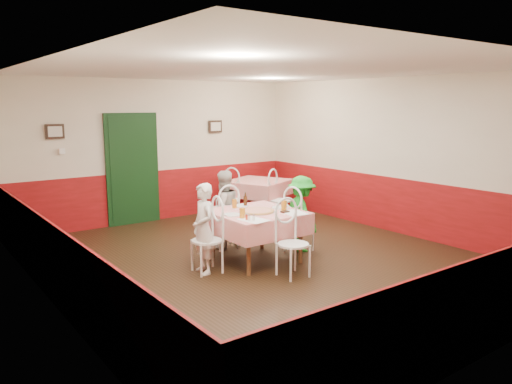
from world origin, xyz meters
TOP-DOWN VIEW (x-y plane):
  - floor at (0.00, 0.00)m, footprint 7.00×7.00m
  - ceiling at (0.00, 0.00)m, footprint 7.00×7.00m
  - back_wall at (0.00, 3.50)m, footprint 6.00×0.10m
  - front_wall at (0.00, -3.50)m, footprint 6.00×0.10m
  - left_wall at (-3.00, 0.00)m, footprint 0.10×7.00m
  - right_wall at (3.00, 0.00)m, footprint 0.10×7.00m
  - wainscot_back at (0.00, 3.48)m, footprint 6.00×0.03m
  - wainscot_front at (0.00, -3.48)m, footprint 6.00×0.03m
  - wainscot_left at (-2.98, 0.00)m, footprint 0.03×7.00m
  - wainscot_right at (2.98, 0.00)m, footprint 0.03×7.00m
  - door at (-0.60, 3.45)m, footprint 0.96×0.06m
  - picture_left at (-2.00, 3.45)m, footprint 0.32×0.03m
  - picture_right at (1.30, 3.45)m, footprint 0.32×0.03m
  - thermostat at (-1.90, 3.45)m, footprint 0.10×0.03m
  - main_table at (-0.10, 0.09)m, footprint 1.22×1.22m
  - second_table at (1.74, 2.52)m, footprint 1.48×1.48m
  - chair_left at (-0.95, 0.09)m, footprint 0.47×0.47m
  - chair_right at (0.75, 0.09)m, footprint 0.49×0.49m
  - chair_far at (-0.10, 0.94)m, footprint 0.48×0.48m
  - chair_near at (-0.10, -0.76)m, footprint 0.44×0.44m
  - chair_second_a at (0.99, 2.52)m, footprint 0.55×0.55m
  - chair_second_b at (1.74, 1.77)m, footprint 0.55×0.55m
  - pizza at (-0.12, 0.05)m, footprint 0.50×0.50m
  - plate_left at (-0.52, 0.08)m, footprint 0.25×0.25m
  - plate_right at (0.33, 0.07)m, footprint 0.25×0.25m
  - plate_far at (-0.07, 0.53)m, footprint 0.25×0.25m
  - glass_a at (-0.52, -0.16)m, footprint 0.08×0.08m
  - glass_b at (0.26, -0.12)m, footprint 0.08×0.08m
  - glass_c at (-0.22, 0.48)m, footprint 0.07×0.07m
  - beer_bottle at (-0.01, 0.49)m, footprint 0.05×0.05m
  - shaker_a at (-0.54, -0.34)m, footprint 0.04×0.04m
  - shaker_b at (-0.49, -0.38)m, footprint 0.04×0.04m
  - shaker_c at (-0.53, -0.28)m, footprint 0.04×0.04m
  - menu_left at (-0.46, -0.34)m, footprint 0.35×0.44m
  - menu_right at (0.29, -0.31)m, footprint 0.38×0.45m
  - wallet at (0.20, -0.22)m, footprint 0.11×0.09m
  - diner_left at (-1.00, 0.09)m, footprint 0.36×0.50m
  - diner_far at (-0.10, 0.99)m, footprint 0.63×0.50m
  - diner_right at (0.80, 0.09)m, footprint 0.61×0.86m

SIDE VIEW (x-z plane):
  - floor at x=0.00m, z-range 0.00..0.00m
  - main_table at x=-0.10m, z-range -0.01..0.76m
  - second_table at x=1.74m, z-range -0.01..0.76m
  - chair_left at x=-0.95m, z-range 0.00..0.90m
  - chair_right at x=0.75m, z-range 0.00..0.90m
  - chair_far at x=-0.10m, z-range 0.00..0.90m
  - chair_near at x=-0.10m, z-range 0.00..0.90m
  - chair_second_a at x=0.99m, z-range 0.00..0.90m
  - chair_second_b at x=1.74m, z-range 0.00..0.90m
  - wainscot_back at x=0.00m, z-range 0.00..1.00m
  - wainscot_front at x=0.00m, z-range 0.00..1.00m
  - wainscot_left at x=-2.98m, z-range 0.00..1.00m
  - wainscot_right at x=2.98m, z-range 0.00..1.00m
  - diner_right at x=0.80m, z-range 0.00..1.21m
  - diner_left at x=-1.00m, z-range 0.00..1.26m
  - diner_far at x=-0.10m, z-range 0.00..1.27m
  - menu_left at x=-0.46m, z-range 0.76..0.76m
  - menu_right at x=0.29m, z-range 0.76..0.76m
  - plate_left at x=-0.52m, z-range 0.76..0.77m
  - plate_right at x=0.33m, z-range 0.76..0.77m
  - plate_far at x=-0.07m, z-range 0.76..0.77m
  - wallet at x=0.20m, z-range 0.76..0.78m
  - pizza at x=-0.12m, z-range 0.76..0.79m
  - shaker_a at x=-0.54m, z-range 0.76..0.85m
  - shaker_b at x=-0.49m, z-range 0.76..0.85m
  - shaker_c at x=-0.53m, z-range 0.76..0.85m
  - glass_c at x=-0.22m, z-range 0.76..0.89m
  - glass_a at x=-0.52m, z-range 0.76..0.90m
  - glass_b at x=0.26m, z-range 0.76..0.91m
  - beer_bottle at x=-0.01m, z-range 0.76..0.96m
  - door at x=-0.60m, z-range 0.00..2.10m
  - back_wall at x=0.00m, z-range 0.00..2.80m
  - front_wall at x=0.00m, z-range 0.00..2.80m
  - left_wall at x=-3.00m, z-range 0.00..2.80m
  - right_wall at x=3.00m, z-range 0.00..2.80m
  - thermostat at x=-1.90m, z-range 1.45..1.55m
  - picture_left at x=-2.00m, z-range 1.72..1.98m
  - picture_right at x=1.30m, z-range 1.72..1.98m
  - ceiling at x=0.00m, z-range 2.80..2.80m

